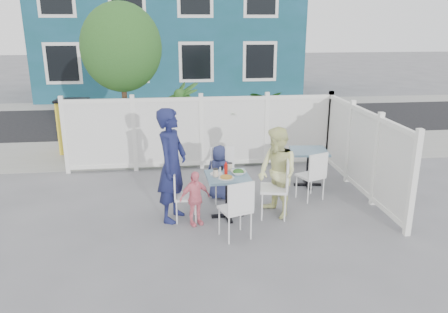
{
  "coord_description": "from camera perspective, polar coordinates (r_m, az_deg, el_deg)",
  "views": [
    {
      "loc": [
        -0.5,
        -6.89,
        3.13
      ],
      "look_at": [
        0.34,
        0.18,
        0.94
      ],
      "focal_mm": 35.0,
      "sensor_mm": 36.0,
      "label": 1
    }
  ],
  "objects": [
    {
      "name": "utility_cabinet",
      "position": [
        11.43,
        -18.97,
        3.62
      ],
      "size": [
        0.71,
        0.52,
        1.29
      ],
      "primitive_type": "cube",
      "rotation": [
        0.0,
        0.0,
        -0.04
      ],
      "color": "gold",
      "rests_on": "ground"
    },
    {
      "name": "plate_side",
      "position": [
        7.19,
        -0.99,
        -2.29
      ],
      "size": [
        0.22,
        0.22,
        0.01
      ],
      "primitive_type": "cylinder",
      "color": "white",
      "rests_on": "main_table"
    },
    {
      "name": "coffee_cup_b",
      "position": [
        7.37,
        0.77,
        -1.37
      ],
      "size": [
        0.08,
        0.08,
        0.12
      ],
      "primitive_type": "cylinder",
      "color": "beige",
      "rests_on": "main_table"
    },
    {
      "name": "chair_left",
      "position": [
        7.16,
        -5.64,
        -4.66
      ],
      "size": [
        0.37,
        0.38,
        0.83
      ],
      "rotation": [
        0.0,
        0.0,
        -1.58
      ],
      "color": "white",
      "rests_on": "ground"
    },
    {
      "name": "ground",
      "position": [
        7.59,
        -2.38,
        -7.28
      ],
      "size": [
        80.0,
        80.0,
        0.0
      ],
      "primitive_type": "plane",
      "color": "slate"
    },
    {
      "name": "building",
      "position": [
        20.89,
        -7.06,
        16.65
      ],
      "size": [
        11.0,
        6.0,
        6.0
      ],
      "color": "#14474F",
      "rests_on": "ground"
    },
    {
      "name": "fence_right",
      "position": [
        8.6,
        17.57,
        0.45
      ],
      "size": [
        0.08,
        3.66,
        1.6
      ],
      "rotation": [
        0.0,
        0.0,
        1.57
      ],
      "color": "white",
      "rests_on": "ground"
    },
    {
      "name": "ketchup_bottle",
      "position": [
        7.16,
        0.26,
        -1.68
      ],
      "size": [
        0.06,
        0.06,
        0.18
      ],
      "primitive_type": "cylinder",
      "color": "#AA100A",
      "rests_on": "main_table"
    },
    {
      "name": "woman",
      "position": [
        7.24,
        6.97,
        -2.14
      ],
      "size": [
        0.82,
        0.9,
        1.52
      ],
      "primitive_type": "imported",
      "rotation": [
        0.0,
        0.0,
        -1.16
      ],
      "color": "#E5EC5A",
      "rests_on": "ground"
    },
    {
      "name": "far_sidewalk",
      "position": [
        17.77,
        -5.08,
        6.92
      ],
      "size": [
        24.0,
        1.6,
        0.01
      ],
      "primitive_type": "cube",
      "color": "gray",
      "rests_on": "ground"
    },
    {
      "name": "fence_back",
      "position": [
        9.6,
        -2.97,
        2.94
      ],
      "size": [
        5.86,
        0.08,
        1.6
      ],
      "color": "white",
      "rests_on": "ground"
    },
    {
      "name": "salad_bowl",
      "position": [
        7.19,
        1.89,
        -2.11
      ],
      "size": [
        0.25,
        0.25,
        0.06
      ],
      "primitive_type": "imported",
      "color": "white",
      "rests_on": "main_table"
    },
    {
      "name": "near_sidewalk",
      "position": [
        11.15,
        -3.91,
        0.79
      ],
      "size": [
        24.0,
        2.6,
        0.01
      ],
      "primitive_type": "cube",
      "color": "gray",
      "rests_on": "ground"
    },
    {
      "name": "tree",
      "position": [
        10.26,
        -13.28,
        13.66
      ],
      "size": [
        1.8,
        1.62,
        3.59
      ],
      "color": "#382316",
      "rests_on": "ground"
    },
    {
      "name": "chair_near",
      "position": [
        6.47,
        1.78,
        -6.45
      ],
      "size": [
        0.53,
        0.52,
        0.94
      ],
      "rotation": [
        0.0,
        0.0,
        0.32
      ],
      "color": "white",
      "rests_on": "ground"
    },
    {
      "name": "salt_shaker",
      "position": [
        7.33,
        -0.5,
        -1.69
      ],
      "size": [
        0.03,
        0.03,
        0.07
      ],
      "primitive_type": "cylinder",
      "color": "white",
      "rests_on": "main_table"
    },
    {
      "name": "plate_main",
      "position": [
        7.01,
        0.3,
        -2.81
      ],
      "size": [
        0.26,
        0.26,
        0.02
      ],
      "primitive_type": "cylinder",
      "color": "white",
      "rests_on": "main_table"
    },
    {
      "name": "potted_shrub_b",
      "position": [
        10.3,
        3.16,
        4.21
      ],
      "size": [
        1.69,
        1.53,
        1.67
      ],
      "primitive_type": "imported",
      "rotation": [
        0.0,
        0.0,
        0.16
      ],
      "color": "#234E1B",
      "rests_on": "ground"
    },
    {
      "name": "pepper_shaker",
      "position": [
        7.38,
        -0.26,
        -1.52
      ],
      "size": [
        0.03,
        0.03,
        0.07
      ],
      "primitive_type": "cylinder",
      "color": "black",
      "rests_on": "main_table"
    },
    {
      "name": "chair_back",
      "position": [
        7.94,
        -0.04,
        -1.77
      ],
      "size": [
        0.46,
        0.45,
        0.96
      ],
      "rotation": [
        0.0,
        0.0,
        3.2
      ],
      "color": "white",
      "rests_on": "ground"
    },
    {
      "name": "potted_shrub_a",
      "position": [
        10.24,
        -5.57,
        4.52
      ],
      "size": [
        1.35,
        1.35,
        1.83
      ],
      "primitive_type": "imported",
      "rotation": [
        0.0,
        0.0,
        5.12
      ],
      "color": "#234E1B",
      "rests_on": "ground"
    },
    {
      "name": "chair_right",
      "position": [
        7.27,
        7.23,
        -3.49
      ],
      "size": [
        0.53,
        0.54,
        1.01
      ],
      "rotation": [
        0.0,
        0.0,
        1.36
      ],
      "color": "white",
      "rests_on": "ground"
    },
    {
      "name": "coffee_cup_a",
      "position": [
        7.06,
        -1.1,
        -2.17
      ],
      "size": [
        0.08,
        0.08,
        0.13
      ],
      "primitive_type": "cylinder",
      "color": "beige",
      "rests_on": "main_table"
    },
    {
      "name": "main_table",
      "position": [
        7.2,
        0.48,
        -3.73
      ],
      "size": [
        0.73,
        0.73,
        0.74
      ],
      "rotation": [
        0.0,
        0.0,
        0.05
      ],
      "color": "#48708E",
      "rests_on": "ground"
    },
    {
      "name": "toddler",
      "position": [
        6.99,
        -3.83,
        -5.47
      ],
      "size": [
        0.57,
        0.41,
        0.9
      ],
      "primitive_type": "imported",
      "rotation": [
        0.0,
        0.0,
        0.4
      ],
      "color": "pink",
      "rests_on": "ground"
    },
    {
      "name": "man",
      "position": [
        7.06,
        -6.81,
        -1.15
      ],
      "size": [
        0.68,
        0.8,
        1.87
      ],
      "primitive_type": "imported",
      "rotation": [
        0.0,
        0.0,
        1.17
      ],
      "color": "#171C48",
      "rests_on": "ground"
    },
    {
      "name": "street",
      "position": [
        14.74,
        -4.68,
        4.81
      ],
      "size": [
        24.0,
        5.0,
        0.01
      ],
      "primitive_type": "cube",
      "color": "black",
      "rests_on": "ground"
    },
    {
      "name": "chair_spare",
      "position": [
        8.05,
        11.62,
        -2.08
      ],
      "size": [
        0.54,
        0.53,
        0.92
      ],
      "rotation": [
        0.0,
        0.0,
        0.39
      ],
      "color": "white",
      "rests_on": "ground"
    },
    {
      "name": "spare_table",
      "position": [
        8.75,
        11.03,
        -0.23
      ],
      "size": [
        0.77,
        0.77,
        0.74
      ],
      "rotation": [
        0.0,
        0.0,
        -0.11
      ],
      "color": "#48708E",
      "rests_on": "ground"
    },
    {
      "name": "boy",
      "position": [
        8.0,
        -0.63,
        -2.05
      ],
      "size": [
        0.57,
        0.46,
        1.01
      ],
      "primitive_type": "imported",
      "rotation": [
        0.0,
        0.0,
        2.81
      ],
      "color": "navy",
      "rests_on": "ground"
    }
  ]
}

